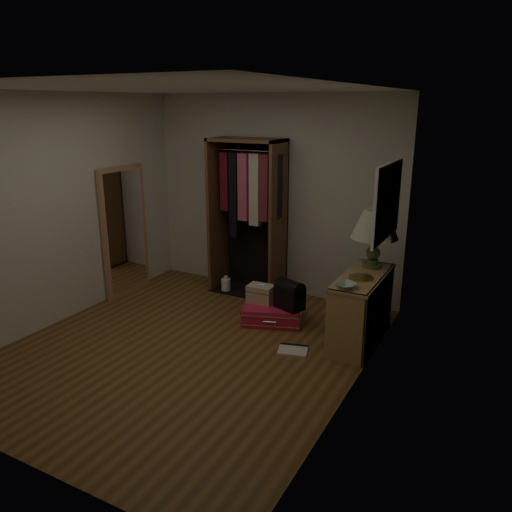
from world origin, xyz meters
name	(u,v)px	position (x,y,z in m)	size (l,w,h in m)	color
ground	(189,348)	(0.00, 0.00, 0.00)	(4.00, 4.00, 0.00)	brown
room_walls	(192,208)	(0.08, 0.04, 1.50)	(3.52, 4.02, 2.60)	beige
console_bookshelf	(362,306)	(1.53, 1.04, 0.39)	(0.42, 1.12, 0.75)	#A4804F
open_wardrobe	(249,204)	(-0.23, 1.77, 1.21)	(0.96, 0.50, 2.05)	brown
floor_mirror	(125,231)	(-1.70, 1.00, 0.85)	(0.06, 0.80, 1.70)	#AF7E55
pink_suitcase	(272,313)	(0.48, 1.01, 0.10)	(0.81, 0.69, 0.21)	red
train_case	(261,293)	(0.32, 1.04, 0.31)	(0.32, 0.22, 0.22)	tan
black_bag	(290,294)	(0.70, 1.02, 0.39)	(0.37, 0.30, 0.35)	black
table_lamp	(375,226)	(1.54, 1.34, 1.22)	(0.62, 0.62, 0.64)	#415629
brass_tray	(361,278)	(1.54, 0.91, 0.76)	(0.32, 0.32, 0.01)	#B29544
ceramic_bowl	(346,286)	(1.49, 0.57, 0.77)	(0.20, 0.20, 0.05)	#A0BE9E
white_jug	(226,285)	(-0.51, 1.60, 0.09)	(0.16, 0.16, 0.22)	white
floor_book	(293,350)	(1.00, 0.46, 0.01)	(0.36, 0.31, 0.03)	beige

